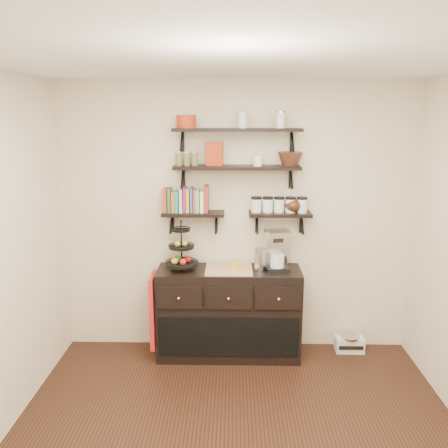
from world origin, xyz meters
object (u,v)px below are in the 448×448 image
(sideboard, at_px, (229,312))
(fruit_stand, at_px, (182,253))
(coffee_maker, at_px, (277,251))
(radio, at_px, (349,344))

(sideboard, relative_size, fruit_stand, 2.99)
(sideboard, relative_size, coffee_maker, 3.56)
(sideboard, distance_m, fruit_stand, 0.76)
(fruit_stand, height_order, radio, fruit_stand)
(fruit_stand, xyz_separation_m, radio, (1.69, 0.08, -0.98))
(coffee_maker, relative_size, radio, 1.37)
(sideboard, relative_size, radio, 4.88)
(radio, bearing_deg, sideboard, -176.54)
(coffee_maker, xyz_separation_m, radio, (0.77, 0.05, -1.00))
(coffee_maker, distance_m, radio, 1.27)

